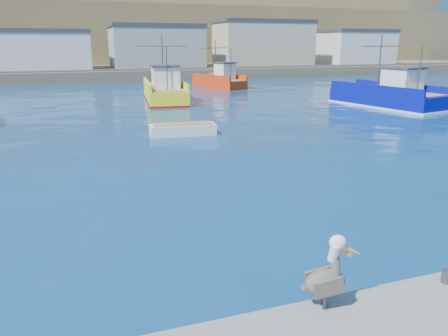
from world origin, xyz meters
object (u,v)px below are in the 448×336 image
trawler_blue (388,96)px  skiff_mid (183,130)px  trawler_yellow_b (165,91)px  boat_orange (220,80)px  pelican (327,277)px

trawler_blue → skiff_mid: trawler_blue is taller
trawler_yellow_b → skiff_mid: bearing=-98.1°
trawler_yellow_b → boat_orange: 14.67m
trawler_yellow_b → skiff_mid: 17.04m
skiff_mid → pelican: (-2.03, -20.10, 0.87)m
skiff_mid → pelican: size_ratio=2.73×
trawler_yellow_b → boat_orange: trawler_yellow_b is taller
trawler_yellow_b → trawler_blue: size_ratio=0.97×
trawler_yellow_b → trawler_blue: bearing=-30.1°
boat_orange → trawler_blue: bearing=-68.0°
boat_orange → skiff_mid: 30.39m
trawler_blue → skiff_mid: size_ratio=2.66×
trawler_yellow_b → pelican: bearing=-96.8°
boat_orange → skiff_mid: bearing=-113.4°
trawler_yellow_b → skiff_mid: size_ratio=2.57×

